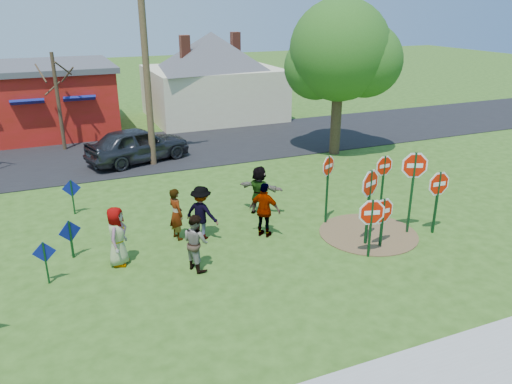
{
  "coord_description": "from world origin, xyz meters",
  "views": [
    {
      "loc": [
        -4.68,
        -13.19,
        7.11
      ],
      "look_at": [
        1.3,
        0.89,
        1.28
      ],
      "focal_mm": 35.0,
      "sensor_mm": 36.0,
      "label": 1
    }
  ],
  "objects_px": {
    "stop_sign_b": "(328,173)",
    "stop_sign_c": "(414,174)",
    "leafy_tree": "(342,56)",
    "stop_sign_a": "(371,216)",
    "person_b": "(176,214)",
    "utility_pole": "(145,52)",
    "stop_sign_d": "(384,171)",
    "suv": "(138,144)",
    "person_a": "(117,236)"
  },
  "relations": [
    {
      "from": "stop_sign_c",
      "to": "stop_sign_a",
      "type": "bearing_deg",
      "value": -136.08
    },
    {
      "from": "person_a",
      "to": "utility_pole",
      "type": "height_order",
      "value": "utility_pole"
    },
    {
      "from": "stop_sign_d",
      "to": "person_a",
      "type": "relative_size",
      "value": 1.35
    },
    {
      "from": "stop_sign_c",
      "to": "person_b",
      "type": "relative_size",
      "value": 1.7
    },
    {
      "from": "stop_sign_d",
      "to": "utility_pole",
      "type": "distance_m",
      "value": 11.55
    },
    {
      "from": "stop_sign_a",
      "to": "stop_sign_d",
      "type": "bearing_deg",
      "value": 62.33
    },
    {
      "from": "stop_sign_a",
      "to": "stop_sign_b",
      "type": "xyz_separation_m",
      "value": [
        0.06,
        2.6,
        0.53
      ]
    },
    {
      "from": "leafy_tree",
      "to": "suv",
      "type": "bearing_deg",
      "value": 165.9
    },
    {
      "from": "stop_sign_d",
      "to": "person_a",
      "type": "bearing_deg",
      "value": 174.36
    },
    {
      "from": "stop_sign_c",
      "to": "suv",
      "type": "height_order",
      "value": "stop_sign_c"
    },
    {
      "from": "person_a",
      "to": "suv",
      "type": "distance_m",
      "value": 10.03
    },
    {
      "from": "utility_pole",
      "to": "leafy_tree",
      "type": "bearing_deg",
      "value": -10.83
    },
    {
      "from": "leafy_tree",
      "to": "utility_pole",
      "type": "bearing_deg",
      "value": 169.17
    },
    {
      "from": "stop_sign_a",
      "to": "person_b",
      "type": "relative_size",
      "value": 1.15
    },
    {
      "from": "stop_sign_b",
      "to": "stop_sign_c",
      "type": "xyz_separation_m",
      "value": [
        2.09,
        -1.71,
        0.19
      ]
    },
    {
      "from": "stop_sign_c",
      "to": "stop_sign_d",
      "type": "relative_size",
      "value": 1.21
    },
    {
      "from": "stop_sign_b",
      "to": "stop_sign_d",
      "type": "distance_m",
      "value": 2.04
    },
    {
      "from": "utility_pole",
      "to": "leafy_tree",
      "type": "height_order",
      "value": "utility_pole"
    },
    {
      "from": "person_b",
      "to": "stop_sign_c",
      "type": "bearing_deg",
      "value": -125.3
    },
    {
      "from": "stop_sign_c",
      "to": "suv",
      "type": "relative_size",
      "value": 0.6
    },
    {
      "from": "stop_sign_a",
      "to": "stop_sign_b",
      "type": "distance_m",
      "value": 2.65
    },
    {
      "from": "person_b",
      "to": "stop_sign_b",
      "type": "bearing_deg",
      "value": -115.0
    },
    {
      "from": "stop_sign_d",
      "to": "leafy_tree",
      "type": "relative_size",
      "value": 0.32
    },
    {
      "from": "suv",
      "to": "utility_pole",
      "type": "height_order",
      "value": "utility_pole"
    },
    {
      "from": "stop_sign_b",
      "to": "suv",
      "type": "height_order",
      "value": "stop_sign_b"
    },
    {
      "from": "stop_sign_b",
      "to": "leafy_tree",
      "type": "distance_m",
      "value": 9.18
    },
    {
      "from": "stop_sign_b",
      "to": "person_b",
      "type": "bearing_deg",
      "value": 143.11
    },
    {
      "from": "stop_sign_b",
      "to": "stop_sign_c",
      "type": "bearing_deg",
      "value": -66.72
    },
    {
      "from": "leafy_tree",
      "to": "stop_sign_b",
      "type": "bearing_deg",
      "value": -123.99
    },
    {
      "from": "person_a",
      "to": "leafy_tree",
      "type": "xyz_separation_m",
      "value": [
        11.83,
        7.37,
        3.87
      ]
    },
    {
      "from": "stop_sign_c",
      "to": "leafy_tree",
      "type": "distance_m",
      "value": 9.74
    },
    {
      "from": "stop_sign_d",
      "to": "stop_sign_a",
      "type": "bearing_deg",
      "value": -136.93
    },
    {
      "from": "stop_sign_a",
      "to": "stop_sign_b",
      "type": "bearing_deg",
      "value": 103.35
    },
    {
      "from": "stop_sign_b",
      "to": "leafy_tree",
      "type": "bearing_deg",
      "value": 28.59
    },
    {
      "from": "stop_sign_a",
      "to": "person_a",
      "type": "relative_size",
      "value": 1.11
    },
    {
      "from": "stop_sign_a",
      "to": "leafy_tree",
      "type": "bearing_deg",
      "value": 77.99
    },
    {
      "from": "suv",
      "to": "stop_sign_c",
      "type": "bearing_deg",
      "value": -166.49
    },
    {
      "from": "person_b",
      "to": "leafy_tree",
      "type": "bearing_deg",
      "value": -72.6
    },
    {
      "from": "person_b",
      "to": "utility_pole",
      "type": "relative_size",
      "value": 0.18
    },
    {
      "from": "stop_sign_a",
      "to": "person_b",
      "type": "height_order",
      "value": "stop_sign_a"
    },
    {
      "from": "leafy_tree",
      "to": "stop_sign_c",
      "type": "bearing_deg",
      "value": -107.24
    },
    {
      "from": "stop_sign_c",
      "to": "person_b",
      "type": "distance_m",
      "value": 7.62
    },
    {
      "from": "stop_sign_a",
      "to": "leafy_tree",
      "type": "relative_size",
      "value": 0.27
    },
    {
      "from": "stop_sign_d",
      "to": "person_a",
      "type": "distance_m",
      "value": 9.02
    },
    {
      "from": "stop_sign_c",
      "to": "stop_sign_d",
      "type": "xyz_separation_m",
      "value": [
        -0.08,
        1.39,
        -0.31
      ]
    },
    {
      "from": "stop_sign_b",
      "to": "utility_pole",
      "type": "distance_m",
      "value": 10.32
    },
    {
      "from": "stop_sign_b",
      "to": "person_a",
      "type": "distance_m",
      "value": 7.03
    },
    {
      "from": "stop_sign_c",
      "to": "utility_pole",
      "type": "height_order",
      "value": "utility_pole"
    },
    {
      "from": "stop_sign_d",
      "to": "suv",
      "type": "distance_m",
      "value": 11.92
    },
    {
      "from": "stop_sign_b",
      "to": "suv",
      "type": "distance_m",
      "value": 10.66
    }
  ]
}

